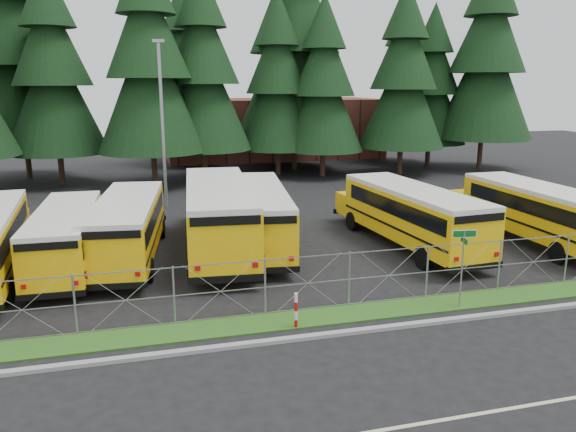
# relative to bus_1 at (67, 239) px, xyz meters

# --- Properties ---
(ground) EXTENTS (120.00, 120.00, 0.00)m
(ground) POSITION_rel_bus_1_xyz_m (10.93, -5.99, -1.29)
(ground) COLOR black
(ground) RESTS_ON ground
(curb) EXTENTS (50.00, 0.25, 0.12)m
(curb) POSITION_rel_bus_1_xyz_m (10.93, -9.09, -1.23)
(curb) COLOR gray
(curb) RESTS_ON ground
(grass_verge) EXTENTS (50.00, 1.40, 0.06)m
(grass_verge) POSITION_rel_bus_1_xyz_m (10.93, -7.69, -1.26)
(grass_verge) COLOR #1F4F16
(grass_verge) RESTS_ON ground
(road_lane_line) EXTENTS (50.00, 0.12, 0.01)m
(road_lane_line) POSITION_rel_bus_1_xyz_m (10.93, -13.99, -1.29)
(road_lane_line) COLOR beige
(road_lane_line) RESTS_ON ground
(chainlink_fence) EXTENTS (44.00, 0.10, 2.00)m
(chainlink_fence) POSITION_rel_bus_1_xyz_m (10.93, -6.99, -0.29)
(chainlink_fence) COLOR #95989D
(chainlink_fence) RESTS_ON ground
(brick_building) EXTENTS (22.00, 10.00, 6.00)m
(brick_building) POSITION_rel_bus_1_xyz_m (16.93, 34.01, 1.71)
(brick_building) COLOR brown
(brick_building) RESTS_ON ground
(bus_1) EXTENTS (2.57, 9.93, 2.59)m
(bus_1) POSITION_rel_bus_1_xyz_m (0.00, 0.00, 0.00)
(bus_1) COLOR #FFB308
(bus_1) RESTS_ON ground
(bus_2) EXTENTS (3.77, 10.86, 2.79)m
(bus_2) POSITION_rel_bus_1_xyz_m (2.50, 0.60, 0.10)
(bus_2) COLOR #FFB308
(bus_2) RESTS_ON ground
(bus_3) EXTENTS (3.99, 12.51, 3.23)m
(bus_3) POSITION_rel_bus_1_xyz_m (6.48, 0.85, 0.32)
(bus_3) COLOR #FFB308
(bus_3) RESTS_ON ground
(bus_4) EXTENTS (4.10, 11.40, 2.92)m
(bus_4) POSITION_rel_bus_1_xyz_m (8.35, 1.03, 0.17)
(bus_4) COLOR #FFB308
(bus_4) RESTS_ON ground
(bus_6) EXTENTS (3.49, 11.27, 2.91)m
(bus_6) POSITION_rel_bus_1_xyz_m (15.31, -0.73, 0.16)
(bus_6) COLOR #FFB308
(bus_6) RESTS_ON ground
(bus_east) EXTENTS (2.68, 10.88, 2.85)m
(bus_east) POSITION_rel_bus_1_xyz_m (21.55, -1.68, 0.13)
(bus_east) COLOR #FFB308
(bus_east) RESTS_ON ground
(street_sign) EXTENTS (0.83, 0.55, 2.81)m
(street_sign) POSITION_rel_bus_1_xyz_m (13.61, -8.11, 0.74)
(street_sign) COLOR #95989D
(street_sign) RESTS_ON ground
(striped_bollard) EXTENTS (0.11, 0.11, 1.20)m
(striped_bollard) POSITION_rel_bus_1_xyz_m (7.64, -8.26, -0.69)
(striped_bollard) COLOR #B20C0C
(striped_bollard) RESTS_ON ground
(light_standard) EXTENTS (0.70, 0.35, 10.14)m
(light_standard) POSITION_rel_bus_1_xyz_m (4.62, 10.96, 4.21)
(light_standard) COLOR #95989D
(light_standard) RESTS_ON ground
(conifer_2) EXTENTS (7.45, 7.45, 16.47)m
(conifer_2) POSITION_rel_bus_1_xyz_m (-2.70, 21.66, 6.94)
(conifer_2) COLOR black
(conifer_2) RESTS_ON ground
(conifer_3) EXTENTS (7.97, 7.97, 17.62)m
(conifer_3) POSITION_rel_bus_1_xyz_m (4.22, 19.09, 7.52)
(conifer_3) COLOR black
(conifer_3) RESTS_ON ground
(conifer_4) EXTENTS (7.56, 7.56, 16.71)m
(conifer_4) POSITION_rel_bus_1_xyz_m (8.25, 20.87, 7.06)
(conifer_4) COLOR black
(conifer_4) RESTS_ON ground
(conifer_5) EXTENTS (6.79, 6.79, 15.02)m
(conifer_5) POSITION_rel_bus_1_xyz_m (14.56, 21.81, 6.22)
(conifer_5) COLOR black
(conifer_5) RESTS_ON ground
(conifer_6) EXTENTS (6.61, 6.61, 14.61)m
(conifer_6) POSITION_rel_bus_1_xyz_m (17.97, 20.08, 6.01)
(conifer_6) COLOR black
(conifer_6) RESTS_ON ground
(conifer_7) EXTENTS (7.13, 7.13, 15.77)m
(conifer_7) POSITION_rel_bus_1_xyz_m (24.65, 19.30, 6.59)
(conifer_7) COLOR black
(conifer_7) RESTS_ON ground
(conifer_8) EXTENTS (6.61, 6.61, 14.62)m
(conifer_8) POSITION_rel_bus_1_xyz_m (29.31, 22.99, 6.01)
(conifer_8) COLOR black
(conifer_8) RESTS_ON ground
(conifer_9) EXTENTS (8.50, 8.50, 18.79)m
(conifer_9) POSITION_rel_bus_1_xyz_m (33.07, 20.30, 8.10)
(conifer_9) COLOR black
(conifer_9) RESTS_ON ground
(conifer_10) EXTENTS (8.93, 8.93, 19.75)m
(conifer_10) POSITION_rel_bus_1_xyz_m (-5.62, 25.24, 8.58)
(conifer_10) COLOR black
(conifer_10) RESTS_ON ground
(conifer_11) EXTENTS (7.81, 7.81, 17.28)m
(conifer_11) POSITION_rel_bus_1_xyz_m (7.83, 29.82, 7.35)
(conifer_11) COLOR black
(conifer_11) RESTS_ON ground
(conifer_12) EXTENTS (10.12, 10.12, 22.37)m
(conifer_12) POSITION_rel_bus_1_xyz_m (16.73, 24.43, 9.89)
(conifer_12) COLOR black
(conifer_12) RESTS_ON ground
(conifer_13) EXTENTS (7.07, 7.07, 15.63)m
(conifer_13) POSITION_rel_bus_1_xyz_m (27.93, 25.86, 6.52)
(conifer_13) COLOR black
(conifer_13) RESTS_ON ground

